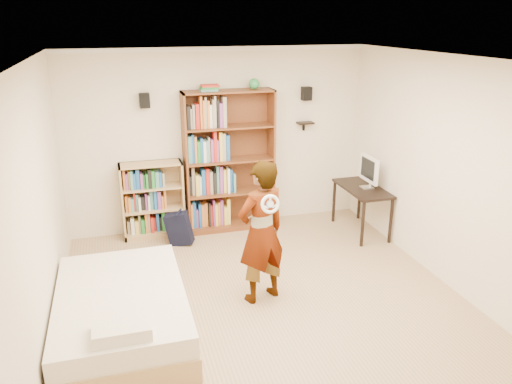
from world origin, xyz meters
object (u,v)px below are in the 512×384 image
tall_bookshelf (229,162)px  computer_desk (361,210)px  low_bookshelf (153,200)px  daybed (122,307)px  person (261,232)px

tall_bookshelf → computer_desk: (1.86, -0.71, -0.70)m
low_bookshelf → computer_desk: low_bookshelf is taller
tall_bookshelf → daybed: (-1.70, -2.36, -0.76)m
tall_bookshelf → low_bookshelf: (-1.15, 0.03, -0.50)m
low_bookshelf → computer_desk: (3.01, -0.73, -0.20)m
computer_desk → person: bearing=-144.6°
low_bookshelf → daybed: (-0.54, -2.39, -0.26)m
computer_desk → person: size_ratio=0.63×
tall_bookshelf → computer_desk: size_ratio=2.03×
tall_bookshelf → person: bearing=-93.6°
daybed → person: bearing=8.8°
computer_desk → daybed: size_ratio=0.52×
daybed → person: 1.67m
tall_bookshelf → low_bookshelf: size_ratio=1.89×
low_bookshelf → person: size_ratio=0.67×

